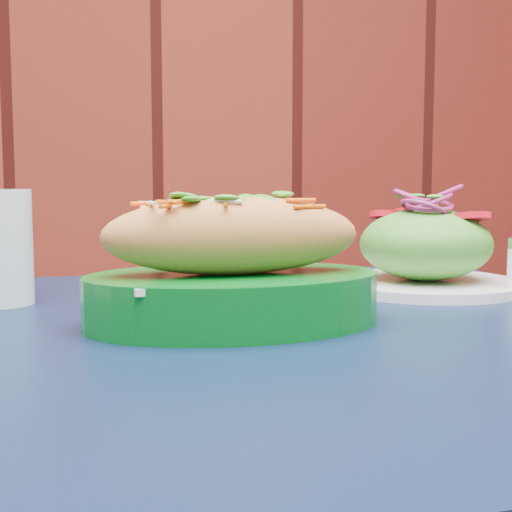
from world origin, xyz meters
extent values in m
cube|color=black|center=(-0.32, 1.63, 0.73)|extent=(0.86, 0.86, 0.03)
cube|color=white|center=(-0.37, 1.63, 0.80)|extent=(0.23, 0.16, 0.01)
ellipsoid|color=#D98445|center=(-0.37, 1.63, 0.84)|extent=(0.26, 0.11, 0.07)
cylinder|color=white|center=(-0.10, 1.80, 0.76)|extent=(0.24, 0.24, 0.01)
ellipsoid|color=#4C992D|center=(-0.10, 1.80, 0.81)|extent=(0.16, 0.16, 0.09)
cylinder|color=red|center=(-0.06, 1.77, 0.85)|extent=(0.05, 0.05, 0.01)
cylinder|color=red|center=(-0.14, 1.84, 0.85)|extent=(0.05, 0.05, 0.01)
cylinder|color=red|center=(-0.10, 1.85, 0.85)|extent=(0.05, 0.05, 0.01)
torus|color=#942064|center=(-0.10, 1.80, 0.86)|extent=(0.06, 0.06, 0.01)
torus|color=#942064|center=(-0.10, 1.80, 0.86)|extent=(0.06, 0.06, 0.01)
torus|color=#942064|center=(-0.10, 1.80, 0.87)|extent=(0.06, 0.06, 0.01)
torus|color=#942064|center=(-0.10, 1.80, 0.87)|extent=(0.06, 0.06, 0.01)
torus|color=#942064|center=(-0.10, 1.80, 0.87)|extent=(0.06, 0.06, 0.01)
camera|label=1|loc=(-0.46, 0.96, 0.89)|focal=50.00mm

